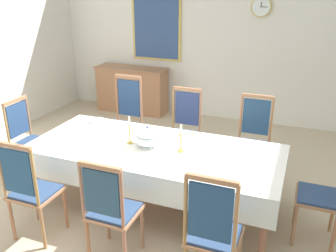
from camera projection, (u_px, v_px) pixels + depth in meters
ground at (150, 212)px, 4.19m from camera, size 6.55×6.73×0.04m
back_wall at (225, 31)px, 6.53m from camera, size 6.55×0.08×3.28m
dining_table at (155, 153)px, 4.08m from camera, size 2.80×1.20×0.73m
tablecloth at (155, 153)px, 4.08m from camera, size 2.82×1.22×0.31m
chair_south_a at (30, 188)px, 3.54m from camera, size 0.44×0.42×1.11m
chair_north_a at (126, 118)px, 5.28m from camera, size 0.44×0.42×1.22m
chair_south_b at (110, 209)px, 3.25m from camera, size 0.44×0.42×1.07m
chair_north_b at (184, 128)px, 4.98m from camera, size 0.44×0.42×1.13m
chair_south_c at (213, 231)px, 2.91m from camera, size 0.44×0.42×1.15m
chair_north_c at (253, 138)px, 4.66m from camera, size 0.44×0.42×1.14m
chair_head_west at (28, 138)px, 4.72m from camera, size 0.42×0.44×1.08m
chair_head_east at (326, 191)px, 3.50m from camera, size 0.42×0.44×1.11m
soup_tureen at (148, 137)px, 4.04m from camera, size 0.31×0.31×0.24m
candlestick_west at (130, 133)px, 4.11m from camera, size 0.07×0.07×0.33m
candlestick_east at (181, 141)px, 3.90m from camera, size 0.07×0.07×0.32m
bowl_near_left at (112, 122)px, 4.73m from camera, size 0.16×0.16×0.03m
bowl_near_right at (185, 133)px, 4.40m from camera, size 0.15×0.15×0.03m
bowl_far_left at (97, 120)px, 4.78m from camera, size 0.19×0.19×0.04m
spoon_primary at (106, 121)px, 4.80m from camera, size 0.04×0.18×0.01m
spoon_secondary at (193, 134)px, 4.39m from camera, size 0.05×0.18×0.01m
sideboard at (132, 90)px, 7.29m from camera, size 1.44×0.48×0.90m
mounted_clock at (261, 7)px, 6.10m from camera, size 0.34×0.06×0.34m
framed_painting at (156, 24)px, 6.89m from camera, size 0.99×0.05×1.38m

